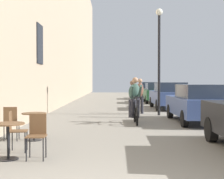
{
  "coord_description": "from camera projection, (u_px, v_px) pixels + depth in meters",
  "views": [
    {
      "loc": [
        -0.09,
        -3.4,
        1.53
      ],
      "look_at": [
        -0.05,
        13.16,
        1.15
      ],
      "focal_mm": 51.84,
      "sensor_mm": 36.0,
      "label": 1
    }
  ],
  "objects": [
    {
      "name": "cafe_chair_near_toward_street",
      "position": [
        36.0,
        133.0,
        6.44
      ],
      "size": [
        0.4,
        0.4,
        0.89
      ],
      "color": "black",
      "rests_on": "ground_plane"
    },
    {
      "name": "parked_car_second",
      "position": [
        197.0,
        103.0,
        12.15
      ],
      "size": [
        1.73,
        4.05,
        1.44
      ],
      "color": "#384C84",
      "rests_on": "ground_plane"
    },
    {
      "name": "parked_car_fourth",
      "position": [
        155.0,
        92.0,
        23.72
      ],
      "size": [
        1.81,
        4.16,
        1.47
      ],
      "color": "#23512D",
      "rests_on": "ground_plane"
    },
    {
      "name": "cafe_chair_near_toward_wall",
      "position": [
        14.0,
        128.0,
        7.05
      ],
      "size": [
        0.43,
        0.43,
        0.89
      ],
      "color": "black",
      "rests_on": "ground_plane"
    },
    {
      "name": "pedestrian_mid",
      "position": [
        139.0,
        94.0,
        15.6
      ],
      "size": [
        0.37,
        0.29,
        1.7
      ],
      "color": "#26262D",
      "rests_on": "ground_plane"
    },
    {
      "name": "cafe_chair_mid_toward_street",
      "position": [
        10.0,
        121.0,
        8.38
      ],
      "size": [
        0.42,
        0.42,
        0.89
      ],
      "color": "black",
      "rests_on": "ground_plane"
    },
    {
      "name": "parked_car_third",
      "position": [
        168.0,
        95.0,
        18.39
      ],
      "size": [
        1.81,
        4.25,
        1.51
      ],
      "color": "#384C84",
      "rests_on": "ground_plane"
    },
    {
      "name": "cafe_table_near",
      "position": [
        7.0,
        133.0,
        6.36
      ],
      "size": [
        0.64,
        0.64,
        0.72
      ],
      "color": "black",
      "rests_on": "ground_plane"
    },
    {
      "name": "parked_car_fifth",
      "position": [
        149.0,
        90.0,
        29.32
      ],
      "size": [
        1.91,
        4.33,
        1.52
      ],
      "color": "#595960",
      "rests_on": "ground_plane"
    },
    {
      "name": "cafe_table_mid",
      "position": [
        33.0,
        121.0,
        8.46
      ],
      "size": [
        0.64,
        0.64,
        0.72
      ],
      "color": "black",
      "rests_on": "ground_plane"
    },
    {
      "name": "cyclist_on_bicycle",
      "position": [
        135.0,
        101.0,
        11.98
      ],
      "size": [
        0.52,
        1.76,
        1.74
      ],
      "color": "black",
      "rests_on": "ground_plane"
    },
    {
      "name": "street_lamp",
      "position": [
        158.0,
        48.0,
        14.84
      ],
      "size": [
        0.32,
        0.32,
        4.9
      ],
      "color": "black",
      "rests_on": "ground_plane"
    },
    {
      "name": "pedestrian_near",
      "position": [
        132.0,
        97.0,
        13.87
      ],
      "size": [
        0.37,
        0.28,
        1.6
      ],
      "color": "#26262D",
      "rests_on": "ground_plane"
    }
  ]
}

